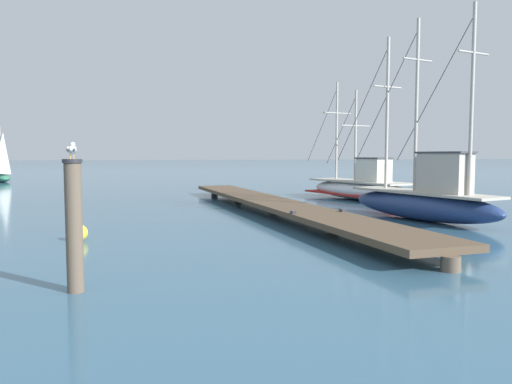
# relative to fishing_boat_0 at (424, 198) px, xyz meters

# --- Properties ---
(floating_dock) EXTENTS (3.23, 19.20, 0.53)m
(floating_dock) POSITION_rel_fishing_boat_0_xyz_m (-4.24, 3.10, -0.37)
(floating_dock) COLOR brown
(floating_dock) RESTS_ON ground
(fishing_boat_0) EXTENTS (2.85, 7.50, 6.61)m
(fishing_boat_0) POSITION_rel_fishing_boat_0_xyz_m (0.00, 0.00, 0.00)
(fishing_boat_0) COLOR navy
(fishing_boat_0) RESTS_ON ground
(fishing_boat_1) EXTENTS (3.48, 7.70, 5.81)m
(fishing_boat_1) POSITION_rel_fishing_boat_0_xyz_m (1.28, 7.28, -0.14)
(fishing_boat_1) COLOR silver
(fishing_boat_1) RESTS_ON ground
(mooring_piling) EXTENTS (0.30, 0.30, 2.10)m
(mooring_piling) POSITION_rel_fishing_boat_0_xyz_m (-10.12, -6.08, 0.35)
(mooring_piling) COLOR brown
(mooring_piling) RESTS_ON ground
(perched_seagull) EXTENTS (0.14, 0.38, 0.26)m
(perched_seagull) POSITION_rel_fishing_boat_0_xyz_m (-10.12, -6.08, 1.51)
(perched_seagull) COLOR gold
(perched_seagull) RESTS_ON mooring_piling
(mooring_buoy) EXTENTS (0.42, 0.42, 0.49)m
(mooring_buoy) POSITION_rel_fishing_boat_0_xyz_m (-10.57, -1.30, -0.53)
(mooring_buoy) COLOR yellow
(mooring_buoy) RESTS_ON ground
(distant_sailboat) EXTENTS (2.42, 3.42, 4.35)m
(distant_sailboat) POSITION_rel_fishing_boat_0_xyz_m (-19.35, 27.62, 1.15)
(distant_sailboat) COLOR #337556
(distant_sailboat) RESTS_ON ground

